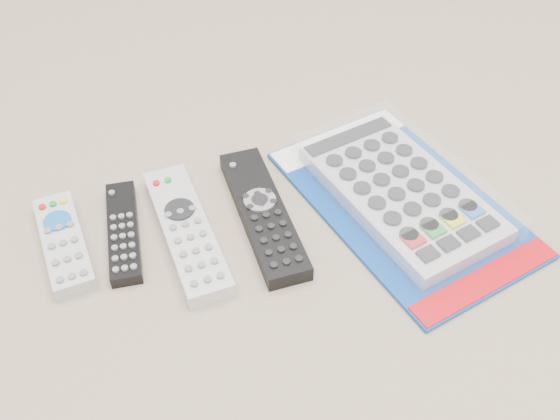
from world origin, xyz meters
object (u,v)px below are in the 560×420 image
object	(u,v)px
remote_small_grey	(64,243)
remote_silver_dvd	(187,231)
remote_slim_black	(123,232)
remote_large_black	(263,213)
jumbo_remote_packaged	(401,191)

from	to	relation	value
remote_small_grey	remote_silver_dvd	xyz separation A→B (m)	(0.14, -0.03, 0.00)
remote_slim_black	remote_large_black	world-z (taller)	remote_large_black
remote_silver_dvd	jumbo_remote_packaged	xyz separation A→B (m)	(0.28, -0.03, 0.01)
remote_slim_black	jumbo_remote_packaged	size ratio (longest dim) A/B	0.44
remote_silver_dvd	remote_large_black	bearing A→B (deg)	-3.72
remote_slim_black	remote_large_black	xyz separation A→B (m)	(0.17, -0.03, 0.00)
remote_small_grey	remote_slim_black	xyz separation A→B (m)	(0.07, -0.00, -0.00)
remote_small_grey	remote_large_black	xyz separation A→B (m)	(0.24, -0.04, 0.00)
remote_slim_black	jumbo_remote_packaged	bearing A→B (deg)	-2.80
remote_small_grey	jumbo_remote_packaged	distance (m)	0.43
remote_small_grey	remote_slim_black	world-z (taller)	remote_small_grey
remote_slim_black	remote_silver_dvd	world-z (taller)	remote_silver_dvd
remote_slim_black	jumbo_remote_packaged	distance (m)	0.36
remote_small_grey	jumbo_remote_packaged	world-z (taller)	jumbo_remote_packaged
remote_silver_dvd	jumbo_remote_packaged	bearing A→B (deg)	-8.64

